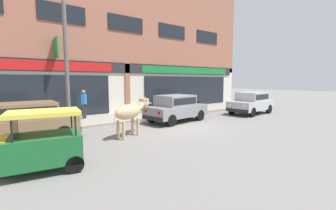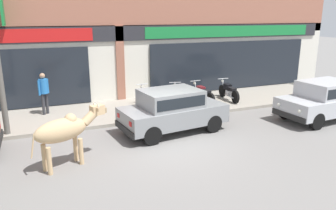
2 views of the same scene
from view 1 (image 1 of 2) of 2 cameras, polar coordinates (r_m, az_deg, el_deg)
ground_plane at (r=11.24m, az=2.87°, el=-5.30°), size 90.00×90.00×0.00m
sidewalk at (r=14.33m, az=-7.16°, el=-2.56°), size 19.00×3.29×0.12m
shop_building at (r=16.02m, az=-10.99°, el=15.25°), size 23.00×1.40×9.95m
cow at (r=9.08m, az=-9.72°, el=-1.74°), size 2.04×1.09×1.61m
car_0 at (r=16.07m, az=20.38°, el=0.76°), size 3.71×1.88×1.46m
car_1 at (r=12.23m, az=2.07°, el=-0.48°), size 3.74×2.01×1.46m
car_2 at (r=9.68m, az=-32.49°, el=-3.30°), size 3.62×1.63×1.46m
auto_rickshaw at (r=6.48m, az=-29.73°, el=-8.91°), size 2.09×1.42×1.52m
motorcycle_0 at (r=14.55m, az=-4.73°, el=-0.61°), size 0.52×1.81×0.88m
motorcycle_1 at (r=15.14m, az=-0.36°, el=-0.32°), size 0.69×1.78×0.88m
motorcycle_2 at (r=15.86m, az=3.09°, el=-0.02°), size 0.52×1.81×0.88m
motorcycle_3 at (r=16.74m, az=6.57°, el=0.28°), size 0.52×1.81×0.88m
pedestrian at (r=13.33m, az=-20.60°, el=0.95°), size 0.39×0.36×1.60m
utility_pole at (r=11.20m, az=-24.37°, el=9.08°), size 0.18×0.18×5.58m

